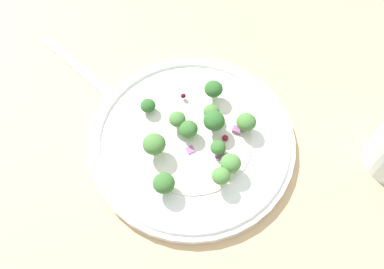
{
  "coord_description": "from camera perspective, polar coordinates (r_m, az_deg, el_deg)",
  "views": [
    {
      "loc": [
        -26.94,
        7.86,
        53.96
      ],
      "look_at": [
        0.94,
        2.25,
        2.7
      ],
      "focal_mm": 42.27,
      "sensor_mm": 36.0,
      "label": 1
    }
  ],
  "objects": [
    {
      "name": "cranberry_1",
      "position": [
        0.61,
        6.68,
        1.36
      ],
      "size": [
        0.78,
        0.78,
        0.78
      ],
      "primitive_type": "sphere",
      "color": "maroon",
      "rests_on": "plate"
    },
    {
      "name": "broccoli_floret_2",
      "position": [
        0.61,
        -5.57,
        3.62
      ],
      "size": [
        2.07,
        2.07,
        2.1
      ],
      "color": "#ADD18E",
      "rests_on": "plate"
    },
    {
      "name": "cranberry_0",
      "position": [
        0.59,
        4.3,
        -0.81
      ],
      "size": [
        0.85,
        0.85,
        0.85
      ],
      "primitive_type": "sphere",
      "color": "maroon",
      "rests_on": "plate"
    },
    {
      "name": "broccoli_floret_10",
      "position": [
        0.55,
        -3.57,
        -6.18
      ],
      "size": [
        2.73,
        2.73,
        2.77
      ],
      "color": "#8EB77A",
      "rests_on": "plate"
    },
    {
      "name": "onion_bit_3",
      "position": [
        0.59,
        3.8,
        -2.87
      ],
      "size": [
        1.69,
        1.69,
        0.32
      ],
      "primitive_type": "cube",
      "rotation": [
        0.0,
        0.0,
        2.35
      ],
      "color": "#934C84",
      "rests_on": "plate"
    },
    {
      "name": "fork",
      "position": [
        0.69,
        -13.09,
        7.26
      ],
      "size": [
        16.32,
        12.06,
        0.5
      ],
      "color": "silver",
      "rests_on": "ground_plane"
    },
    {
      "name": "broccoli_floret_6",
      "position": [
        0.59,
        6.86,
        1.54
      ],
      "size": [
        2.62,
        2.62,
        2.65
      ],
      "color": "#9EC684",
      "rests_on": "plate"
    },
    {
      "name": "broccoli_floret_3",
      "position": [
        0.62,
        2.73,
        5.74
      ],
      "size": [
        2.54,
        2.54,
        2.57
      ],
      "color": "#9EC684",
      "rests_on": "plate"
    },
    {
      "name": "broccoli_floret_0",
      "position": [
        0.59,
        -1.86,
        1.93
      ],
      "size": [
        2.21,
        2.21,
        2.24
      ],
      "color": "#9EC684",
      "rests_on": "plate"
    },
    {
      "name": "plate",
      "position": [
        0.6,
        0.0,
        -0.85
      ],
      "size": [
        27.45,
        27.45,
        1.7
      ],
      "color": "white",
      "rests_on": "ground_plane"
    },
    {
      "name": "onion_bit_1",
      "position": [
        0.6,
        5.68,
        0.62
      ],
      "size": [
        1.41,
        1.49,
        0.49
      ],
      "primitive_type": "cube",
      "rotation": [
        0.0,
        0.0,
        2.6
      ],
      "color": "#A35B93",
      "rests_on": "plate"
    },
    {
      "name": "ground_plane",
      "position": [
        0.62,
        2.23,
        -2.05
      ],
      "size": [
        180.0,
        180.0,
        2.0
      ],
      "primitive_type": "cube",
      "color": "tan"
    },
    {
      "name": "broccoli_floret_5",
      "position": [
        0.58,
        3.3,
        -1.67
      ],
      "size": [
        2.01,
        2.01,
        2.04
      ],
      "color": "#ADD18E",
      "rests_on": "plate"
    },
    {
      "name": "onion_bit_2",
      "position": [
        0.58,
        4.76,
        -3.09
      ],
      "size": [
        1.54,
        1.47,
        0.47
      ],
      "primitive_type": "cube",
      "rotation": [
        0.0,
        0.0,
        2.59
      ],
      "color": "#843D75",
      "rests_on": "plate"
    },
    {
      "name": "broccoli_floret_4",
      "position": [
        0.55,
        3.66,
        -5.27
      ],
      "size": [
        2.29,
        2.29,
        2.32
      ],
      "color": "#9EC684",
      "rests_on": "plate"
    },
    {
      "name": "broccoli_floret_9",
      "position": [
        0.57,
        -4.78,
        -1.33
      ],
      "size": [
        2.95,
        2.95,
        2.98
      ],
      "color": "#ADD18E",
      "rests_on": "plate"
    },
    {
      "name": "broccoli_floret_7",
      "position": [
        0.59,
        2.81,
        1.7
      ],
      "size": [
        2.81,
        2.81,
        2.84
      ],
      "color": "#ADD18E",
      "rests_on": "plate"
    },
    {
      "name": "broccoli_floret_8",
      "position": [
        0.59,
        -0.46,
        0.66
      ],
      "size": [
        2.46,
        2.46,
        2.49
      ],
      "color": "#9EC684",
      "rests_on": "plate"
    },
    {
      "name": "broccoli_floret_11",
      "position": [
        0.6,
        2.47,
        2.85
      ],
      "size": [
        2.18,
        2.18,
        2.21
      ],
      "color": "#ADD18E",
      "rests_on": "plate"
    },
    {
      "name": "cranberry_2",
      "position": [
        0.63,
        -1.11,
        4.9
      ],
      "size": [
        0.7,
        0.7,
        0.7
      ],
      "primitive_type": "sphere",
      "color": "#4C0A14",
      "rests_on": "plate"
    },
    {
      "name": "onion_bit_0",
      "position": [
        0.59,
        -0.21,
        -1.98
      ],
      "size": [
        1.29,
        1.3,
        0.36
      ],
      "primitive_type": "cube",
      "rotation": [
        0.0,
        0.0,
        0.31
      ],
      "color": "#A35B93",
      "rests_on": "plate"
    },
    {
      "name": "dressing_pool",
      "position": [
        0.6,
        0.0,
        -0.65
      ],
      "size": [
        15.92,
        15.92,
        0.2
      ],
      "primitive_type": "cylinder",
      "color": "white",
      "rests_on": "plate"
    },
    {
      "name": "broccoli_floret_1",
      "position": [
        0.56,
        4.9,
        -3.65
      ],
      "size": [
        2.59,
        2.59,
        2.62
      ],
      "color": "#8EB77A",
      "rests_on": "plate"
    }
  ]
}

